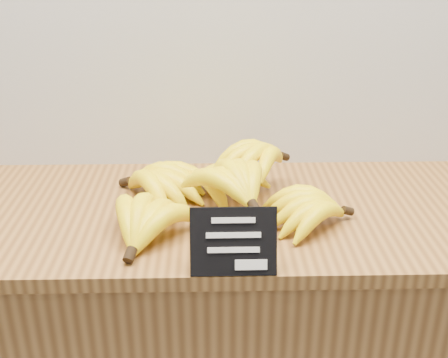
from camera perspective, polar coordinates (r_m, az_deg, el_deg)
counter_top at (r=1.24m, az=-0.05°, el=-3.48°), size 1.50×0.54×0.03m
chalkboard_sign at (r=0.99m, az=0.97°, el=-6.40°), size 0.15×0.04×0.12m
banana_pile at (r=1.20m, az=-1.16°, el=-0.90°), size 0.57×0.43×0.13m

